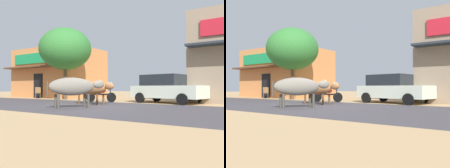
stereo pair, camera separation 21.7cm
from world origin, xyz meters
The scene contains 9 objects.
ground centered at (0.00, 0.00, 0.00)m, with size 80.00×80.00×0.00m, color tan.
asphalt_road centered at (0.00, 0.00, 0.00)m, with size 72.00×6.59×0.00m, color #474348.
storefront_left_cafe centered at (-9.78, 7.68, 2.23)m, with size 7.54×6.38×4.45m.
roadside_tree centered at (-5.50, 4.11, 3.77)m, with size 3.89×3.89×5.34m.
parked_hatchback_car centered at (2.24, 4.43, 0.84)m, with size 4.35×2.51×1.64m.
parked_motorcycle centered at (-1.47, 3.11, 0.46)m, with size 1.91×0.62×1.05m.
cow_near_brown centered at (-0.76, 1.27, 0.87)m, with size 2.71×0.91×1.24m.
cow_far_dark centered at (0.07, -1.05, 0.93)m, with size 1.62×2.50×1.33m.
cafe_chair_near_tree centered at (-8.72, 4.22, 0.51)m, with size 0.62×0.62×0.92m.
Camera 2 is at (7.32, -8.63, 0.90)m, focal length 38.07 mm.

